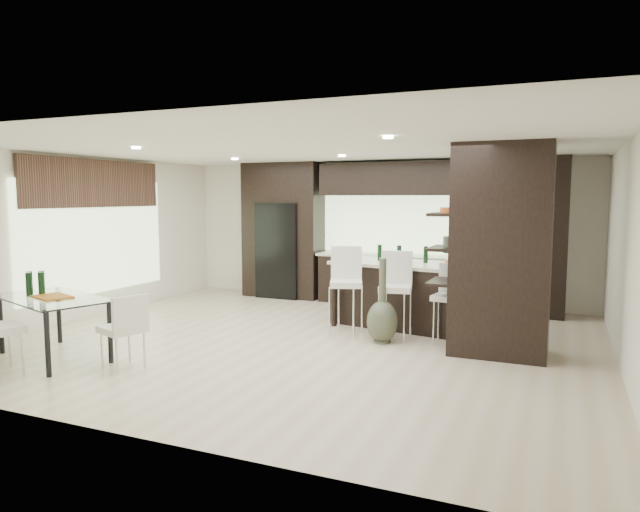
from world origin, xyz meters
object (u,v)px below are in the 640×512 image
at_px(floor_vase, 382,301).
at_px(stool_left, 346,299).
at_px(kitchen_island, 410,295).
at_px(stool_right, 448,312).
at_px(stool_mid, 395,304).
at_px(dining_table, 54,328).
at_px(chair_end, 123,334).
at_px(bench, 424,310).

bearing_deg(floor_vase, stool_left, 157.92).
relative_size(kitchen_island, stool_right, 2.72).
distance_m(stool_left, stool_right, 1.49).
distance_m(kitchen_island, stool_mid, 0.84).
xyz_separation_m(dining_table, chair_end, (1.11, 0.00, 0.03)).
distance_m(kitchen_island, dining_table, 5.07).
relative_size(stool_mid, floor_vase, 0.85).
relative_size(bench, chair_end, 1.47).
xyz_separation_m(stool_left, chair_end, (-1.84, -2.62, -0.11)).
bearing_deg(kitchen_island, stool_left, -120.70).
relative_size(stool_mid, dining_table, 0.63).
relative_size(stool_left, bench, 0.86).
distance_m(stool_mid, bench, 1.09).
height_order(stool_left, stool_mid, stool_left).
relative_size(kitchen_island, stool_left, 2.32).
bearing_deg(chair_end, bench, -17.50).
relative_size(stool_right, chair_end, 1.08).
height_order(kitchen_island, dining_table, kitchen_island).
xyz_separation_m(stool_left, floor_vase, (0.64, -0.26, 0.07)).
distance_m(stool_left, bench, 1.43).
bearing_deg(bench, stool_right, -81.40).
bearing_deg(dining_table, stool_right, 50.12).
bearing_deg(bench, floor_vase, -123.07).
bearing_deg(kitchen_island, dining_table, -126.32).
bearing_deg(dining_table, bench, 62.62).
xyz_separation_m(stool_left, stool_right, (1.49, 0.03, -0.08)).
xyz_separation_m(stool_right, floor_vase, (-0.85, -0.29, 0.15)).
xyz_separation_m(stool_mid, floor_vase, (-0.11, -0.26, 0.09)).
height_order(kitchen_island, stool_mid, stool_mid).
xyz_separation_m(stool_mid, chair_end, (-2.58, -2.63, -0.09)).
bearing_deg(kitchen_island, floor_vase, -85.18).
height_order(kitchen_island, stool_left, stool_left).
bearing_deg(stool_left, stool_mid, -19.21).
bearing_deg(kitchen_island, stool_mid, -79.56).
distance_m(dining_table, chair_end, 1.11).
height_order(stool_mid, stool_right, stool_mid).
bearing_deg(stool_mid, chair_end, -145.26).
bearing_deg(stool_right, dining_table, -141.04).
xyz_separation_m(bench, floor_vase, (-0.29, -1.30, 0.36)).
bearing_deg(stool_mid, stool_right, -8.71).
distance_m(bench, chair_end, 4.59).
height_order(kitchen_island, bench, kitchen_island).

